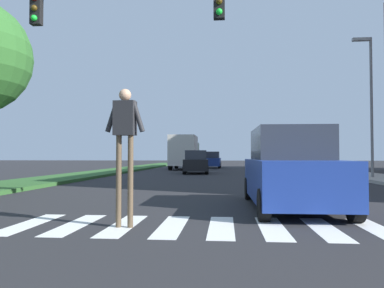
% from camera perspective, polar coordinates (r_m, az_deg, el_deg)
% --- Properties ---
extents(ground_plane, '(140.00, 140.00, 0.00)m').
position_cam_1_polar(ground_plane, '(28.93, 4.09, -4.32)').
color(ground_plane, '#262628').
extents(crosswalk, '(6.75, 2.20, 0.01)m').
position_cam_1_polar(crosswalk, '(6.92, 0.68, -12.44)').
color(crosswalk, silver).
rests_on(crosswalk, ground_plane).
extents(median_strip, '(3.01, 64.00, 0.15)m').
position_cam_1_polar(median_strip, '(28.31, -12.88, -4.18)').
color(median_strip, '#2D5B28').
rests_on(median_strip, ground_plane).
extents(sidewalk_right, '(3.00, 64.00, 0.15)m').
position_cam_1_polar(sidewalk_right, '(28.17, 22.30, -4.11)').
color(sidewalk_right, '#9E9991').
rests_on(sidewalk_right, ground_plane).
extents(traffic_light_gantry, '(8.77, 0.30, 6.00)m').
position_cam_1_polar(traffic_light_gantry, '(10.96, -22.83, 14.64)').
color(traffic_light_gantry, gold).
rests_on(traffic_light_gantry, median_strip).
extents(street_lamp_right, '(1.02, 0.24, 7.50)m').
position_cam_1_polar(street_lamp_right, '(22.36, 25.39, 6.91)').
color(street_lamp_right, slate).
rests_on(street_lamp_right, sidewalk_right).
extents(pedestrian_performer, '(0.75, 0.27, 2.49)m').
position_cam_1_polar(pedestrian_performer, '(6.85, -10.18, 1.40)').
color(pedestrian_performer, brown).
rests_on(pedestrian_performer, ground_plane).
extents(suv_crossing, '(2.03, 4.63, 1.97)m').
position_cam_1_polar(suv_crossing, '(9.51, 14.72, -3.85)').
color(suv_crossing, navy).
rests_on(suv_crossing, ground_plane).
extents(sedan_midblock, '(2.01, 4.14, 1.66)m').
position_cam_1_polar(sedan_midblock, '(27.06, 0.58, -2.87)').
color(sedan_midblock, black).
rests_on(sedan_midblock, ground_plane).
extents(sedan_distant, '(1.91, 4.11, 1.70)m').
position_cam_1_polar(sedan_distant, '(39.10, 3.03, -2.51)').
color(sedan_distant, navy).
rests_on(sedan_distant, ground_plane).
extents(truck_box_delivery, '(2.40, 6.20, 3.10)m').
position_cam_1_polar(truck_box_delivery, '(34.93, -1.15, -1.21)').
color(truck_box_delivery, gray).
rests_on(truck_box_delivery, ground_plane).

